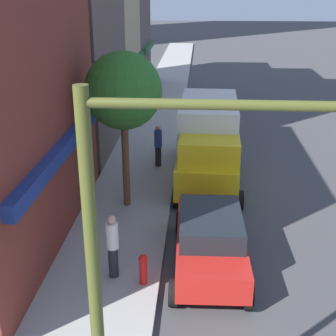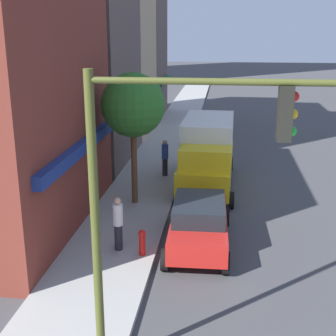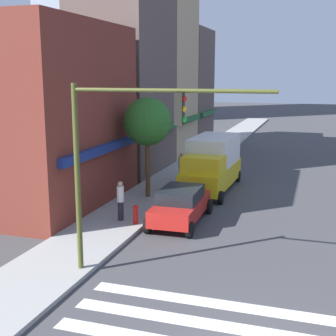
% 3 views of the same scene
% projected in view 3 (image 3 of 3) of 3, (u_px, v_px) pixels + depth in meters
% --- Properties ---
extents(storefront_row, '(30.22, 5.30, 15.94)m').
position_uv_depth(storefront_row, '(136.00, 76.00, 32.91)').
color(storefront_row, maroon).
rests_on(storefront_row, ground_plane).
extents(traffic_signal, '(0.32, 6.33, 6.28)m').
position_uv_depth(traffic_signal, '(121.00, 145.00, 14.43)').
color(traffic_signal, '#474C1E').
rests_on(traffic_signal, ground_plane).
extents(sedan_red, '(4.44, 2.02, 1.59)m').
position_uv_depth(sedan_red, '(181.00, 204.00, 20.82)').
color(sedan_red, '#B21E19').
rests_on(sedan_red, ground_plane).
extents(box_truck_yellow, '(6.26, 2.42, 3.04)m').
position_uv_depth(box_truck_yellow, '(212.00, 163.00, 26.58)').
color(box_truck_yellow, yellow).
rests_on(box_truck_yellow, ground_plane).
extents(pedestrian_white_shirt, '(0.32, 0.32, 1.77)m').
position_uv_depth(pedestrian_white_shirt, '(121.00, 200.00, 20.68)').
color(pedestrian_white_shirt, '#23232D').
rests_on(pedestrian_white_shirt, sidewalk_left).
extents(pedestrian_blue_shirt, '(0.32, 0.32, 1.77)m').
position_uv_depth(pedestrian_blue_shirt, '(181.00, 167.00, 28.00)').
color(pedestrian_blue_shirt, '#23232D').
rests_on(pedestrian_blue_shirt, sidewalk_left).
extents(fire_hydrant, '(0.24, 0.24, 0.84)m').
position_uv_depth(fire_hydrant, '(135.00, 213.00, 20.27)').
color(fire_hydrant, red).
rests_on(fire_hydrant, sidewalk_left).
extents(street_tree, '(2.49, 2.49, 5.23)m').
position_uv_depth(street_tree, '(147.00, 122.00, 24.14)').
color(street_tree, brown).
rests_on(street_tree, sidewalk_left).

